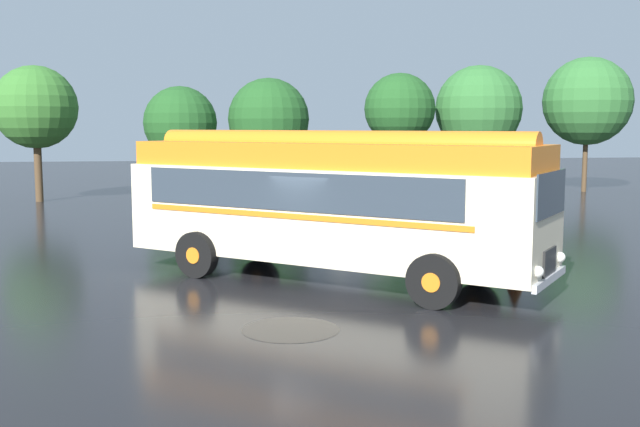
{
  "coord_description": "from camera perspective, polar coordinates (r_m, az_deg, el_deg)",
  "views": [
    {
      "loc": [
        -2.64,
        -16.74,
        3.62
      ],
      "look_at": [
        0.2,
        1.7,
        1.4
      ],
      "focal_mm": 42.0,
      "sensor_mm": 36.0,
      "label": 1
    }
  ],
  "objects": [
    {
      "name": "tree_centre",
      "position": [
        38.61,
        -3.99,
        7.21
      ],
      "size": [
        4.17,
        4.17,
        5.99
      ],
      "color": "#4C3823",
      "rests_on": "ground"
    },
    {
      "name": "box_van",
      "position": [
        32.26,
        2.71,
        2.77
      ],
      "size": [
        2.45,
        5.82,
        2.5
      ],
      "color": "silver",
      "rests_on": "ground"
    },
    {
      "name": "tree_far_right",
      "position": [
        41.4,
        12.07,
        7.88
      ],
      "size": [
        4.63,
        4.63,
        6.78
      ],
      "color": "#4C3823",
      "rests_on": "ground"
    },
    {
      "name": "traffic_cone",
      "position": [
        17.23,
        14.64,
        -4.63
      ],
      "size": [
        0.36,
        0.36,
        0.55
      ],
      "primitive_type": "cone",
      "color": "orange",
      "rests_on": "ground"
    },
    {
      "name": "tree_right_of_centre",
      "position": [
        39.28,
        6.1,
        8.11
      ],
      "size": [
        3.67,
        3.67,
        6.27
      ],
      "color": "#4C3823",
      "rests_on": "ground"
    },
    {
      "name": "tree_far_left",
      "position": [
        37.64,
        -20.84,
        7.58
      ],
      "size": [
        3.86,
        3.86,
        6.36
      ],
      "color": "#4C3823",
      "rests_on": "ground"
    },
    {
      "name": "car_near_left",
      "position": [
        31.81,
        -6.67,
        1.74
      ],
      "size": [
        2.26,
        4.34,
        1.66
      ],
      "color": "black",
      "rests_on": "ground"
    },
    {
      "name": "car_mid_left",
      "position": [
        31.28,
        -1.73,
        1.7
      ],
      "size": [
        2.21,
        4.32,
        1.66
      ],
      "color": "#4C5156",
      "rests_on": "ground"
    },
    {
      "name": "tree_extra_right",
      "position": [
        43.0,
        19.9,
        8.18
      ],
      "size": [
        4.71,
        4.71,
        7.22
      ],
      "color": "#4C3823",
      "rests_on": "ground"
    },
    {
      "name": "ground_plane",
      "position": [
        17.33,
        0.21,
        -5.27
      ],
      "size": [
        120.0,
        120.0,
        0.0
      ],
      "primitive_type": "plane",
      "color": "black"
    },
    {
      "name": "tree_left_of_centre",
      "position": [
        38.27,
        -10.68,
        6.92
      ],
      "size": [
        3.65,
        3.65,
        5.53
      ],
      "color": "#4C3823",
      "rests_on": "ground"
    },
    {
      "name": "puddle_patch",
      "position": [
        13.45,
        -2.25,
        -8.82
      ],
      "size": [
        1.74,
        1.74,
        0.01
      ],
      "primitive_type": "cylinder",
      "color": "black",
      "rests_on": "ground"
    },
    {
      "name": "vintage_bus",
      "position": [
        17.25,
        0.79,
        1.05
      ],
      "size": [
        9.36,
        8.26,
        3.49
      ],
      "color": "beige",
      "rests_on": "ground"
    }
  ]
}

